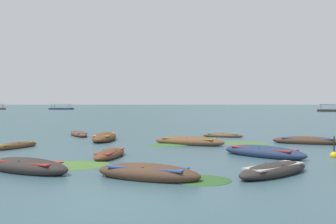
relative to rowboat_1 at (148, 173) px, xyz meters
name	(u,v)px	position (x,y,z in m)	size (l,w,h in m)	color
ground_plane	(180,104)	(-0.64, 1497.22, -0.21)	(6000.00, 6000.00, 0.00)	#385660
mountain_2	(105,64)	(-469.09, 2350.55, 249.71)	(1986.79, 1986.79, 499.83)	#56665B
rowboat_1	(148,173)	(0.00, 0.00, 0.00)	(3.87, 2.36, 0.66)	#4C3323
rowboat_2	(307,141)	(8.97, 11.52, -0.02)	(4.27, 2.25, 0.59)	#4C3323
rowboat_3	(264,152)	(5.02, 5.61, 0.00)	(4.02, 3.82, 0.66)	navy
rowboat_4	(16,146)	(-8.17, 8.61, -0.07)	(1.86, 3.14, 0.44)	brown
rowboat_5	(189,141)	(1.60, 10.70, 0.00)	(4.64, 2.86, 0.66)	brown
rowboat_6	(27,167)	(-4.52, 1.16, 0.00)	(3.91, 2.69, 0.66)	#2D2826
rowboat_7	(104,137)	(-4.07, 13.12, 0.01)	(1.41, 4.23, 0.69)	brown
rowboat_8	(274,170)	(4.38, 0.88, -0.03)	(3.47, 3.37, 0.55)	#2D2826
rowboat_9	(110,154)	(-2.20, 5.04, -0.05)	(1.45, 3.35, 0.50)	brown
rowboat_10	(223,135)	(4.27, 16.24, -0.09)	(3.17, 1.61, 0.38)	brown
rowboat_12	(79,134)	(-6.84, 16.84, -0.05)	(2.61, 3.71, 0.48)	brown
ferry_0	(332,110)	(48.81, 109.21, 0.24)	(9.53, 5.94, 2.54)	#2D2826
ferry_1	(61,109)	(-49.42, 147.49, 0.24)	(10.51, 5.21, 2.54)	navy
mooring_buoy	(334,155)	(8.26, 5.46, -0.10)	(0.38, 0.38, 1.10)	yellow
weed_patch_0	(245,144)	(5.15, 11.47, -0.21)	(2.99, 2.32, 0.14)	#477033
weed_patch_1	(202,180)	(1.79, -0.14, -0.21)	(1.95, 1.81, 0.14)	#2D5628
weed_patch_2	(73,166)	(-3.26, 2.70, -0.21)	(3.05, 2.53, 0.14)	#477033
weed_patch_3	(172,145)	(0.58, 10.64, -0.21)	(3.17, 1.78, 0.14)	#38662D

